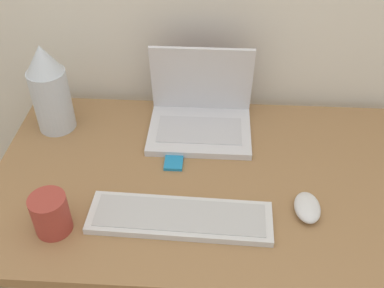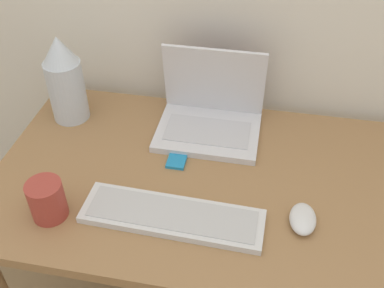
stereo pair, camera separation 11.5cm
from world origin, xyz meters
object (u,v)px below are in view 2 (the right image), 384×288
(mp3_player, at_px, (176,162))
(laptop, at_px, (210,114))
(mouse, at_px, (303,219))
(mug, at_px, (47,200))
(vase, at_px, (65,80))
(keyboard, at_px, (172,216))

(mp3_player, bearing_deg, laptop, 69.26)
(mp3_player, bearing_deg, mouse, -24.14)
(mouse, bearing_deg, mp3_player, 155.86)
(mouse, bearing_deg, mug, -171.84)
(laptop, relative_size, mp3_player, 5.41)
(vase, xyz_separation_m, mp3_player, (0.37, -0.15, -0.13))
(mouse, bearing_deg, keyboard, -171.76)
(keyboard, bearing_deg, mp3_player, 99.59)
(laptop, distance_m, mouse, 0.43)
(keyboard, relative_size, mp3_player, 8.03)
(keyboard, height_order, mp3_player, keyboard)
(vase, bearing_deg, mp3_player, -22.23)
(keyboard, height_order, vase, vase)
(mp3_player, xyz_separation_m, mug, (-0.26, -0.24, 0.05))
(vase, relative_size, mug, 2.68)
(mouse, distance_m, vase, 0.78)
(keyboard, relative_size, mouse, 4.46)
(mouse, xyz_separation_m, vase, (-0.71, 0.30, 0.12))
(mouse, height_order, vase, vase)
(laptop, bearing_deg, mug, -128.42)
(keyboard, distance_m, vase, 0.55)
(mouse, relative_size, mug, 0.98)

